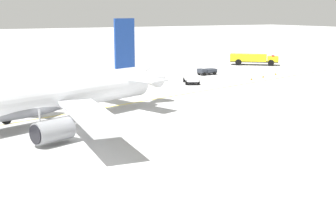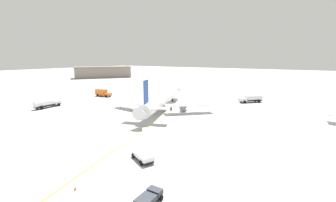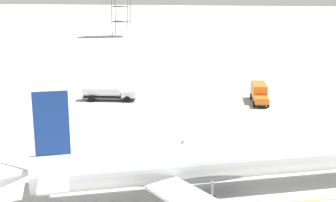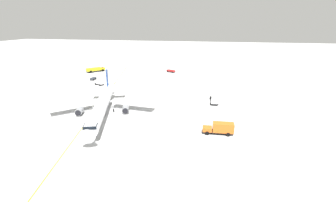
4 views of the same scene
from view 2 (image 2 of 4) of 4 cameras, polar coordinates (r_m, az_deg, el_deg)
name	(u,v)px [view 2 (image 2 of 4)]	position (r m, az deg, el deg)	size (l,w,h in m)	color
ground_plane	(151,110)	(73.36, -4.27, -2.38)	(600.00, 600.00, 0.00)	#B2B2B2
airliner_main	(162,100)	(74.29, -1.44, 0.24)	(32.37, 42.14, 11.18)	white
fuel_tanker_truck	(47,103)	(87.18, -28.39, -0.49)	(3.15, 9.32, 2.87)	#232326
catering_truck_truck	(102,93)	(103.60, -16.27, 2.07)	(8.01, 2.90, 3.10)	#232326
baggage_truck_truck	(149,198)	(28.83, -4.84, -23.23)	(2.14, 3.64, 1.22)	#232326
pushback_tug_truck	(143,156)	(38.77, -6.35, -13.63)	(5.15, 3.86, 1.30)	#232326
fuel_tanker_truck_extra	(251,98)	(91.61, 20.39, 0.64)	(8.11, 7.81, 2.87)	#232326
terminal_shed	(103,72)	(201.92, -16.20, 7.06)	(41.87, 48.05, 9.31)	gray
taxiway_centreline	(167,113)	(69.35, -0.20, -3.13)	(42.97, 178.88, 0.01)	yellow
safety_cone_near	(75,188)	(33.52, -22.45, -19.65)	(0.36, 0.36, 0.55)	orange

